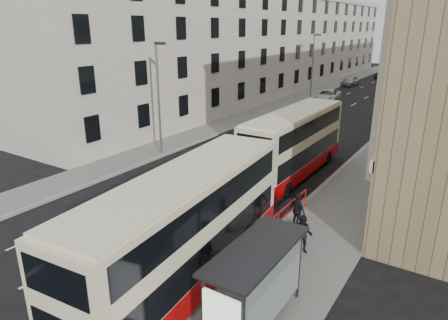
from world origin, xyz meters
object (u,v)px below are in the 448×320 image
Objects in this scene: car_silver at (350,81)px; car_dark at (383,74)px; pedestrian_mid at (303,234)px; bus_shelter at (254,277)px; pedestrian_near at (265,257)px; double_decker_front at (186,230)px; street_lamp_far at (313,62)px; pedestrian_far at (298,210)px; double_decker_rear at (294,144)px; white_van at (327,96)px; car_red at (423,84)px; street_lamp_near at (159,93)px.

car_silver is 0.98× the size of car_dark.
bus_shelter is at bearing -93.37° from pedestrian_mid.
double_decker_front is at bearing 17.51° from pedestrian_near.
double_decker_front is (11.35, -41.41, -2.39)m from street_lamp_far.
pedestrian_near is 1.09× the size of pedestrian_far.
double_decker_rear is 1.92× the size of white_van.
pedestrian_far is 50.57m from car_silver.
pedestrian_near is 0.34× the size of white_van.
white_van is at bearing 104.85° from double_decker_rear.
bus_shelter is 14.43m from double_decker_rear.
street_lamp_far is 4.72× the size of pedestrian_far.
pedestrian_near is 39.14m from white_van.
bus_shelter is 3.49m from double_decker_front.
double_decker_rear is 46.17m from car_red.
double_decker_rear is 5.71× the size of pedestrian_near.
street_lamp_far is 30.54m from double_decker_rear.
street_lamp_far is 42.25m from pedestrian_near.
street_lamp_far is at bearing 109.12° from bus_shelter.
double_decker_front is 2.45× the size of car_silver.
bus_shelter is at bearing -79.44° from white_van.
bus_shelter is 0.92× the size of car_silver.
car_silver is (1.15, 13.85, -3.85)m from street_lamp_far.
car_dark is (-9.50, 61.41, -0.23)m from pedestrian_far.
pedestrian_mid is 64.26m from car_dark.
car_silver is at bearing 88.50° from street_lamp_near.
car_red is at bearing 93.16° from bus_shelter.
double_decker_front is at bearing -83.90° from double_decker_rear.
car_red is (8.37, 19.54, -0.12)m from white_van.
car_dark is at bearing 86.32° from street_lamp_near.
street_lamp_near is 16.35m from pedestrian_mid.
street_lamp_near is 17.24m from pedestrian_near.
street_lamp_far is 26.65m from car_dark.
pedestrian_near is 57.24m from car_red.
pedestrian_mid is at bearing -77.97° from white_van.
car_dark reaches higher than car_red.
double_decker_front is 6.63× the size of pedestrian_far.
street_lamp_far reaches higher than double_decker_front.
bus_shelter is 0.53× the size of street_lamp_far.
street_lamp_far is (-14.69, 42.39, 2.50)m from bus_shelter.
street_lamp_near reaches higher than pedestrian_far.
car_dark is (-10.58, 63.39, -0.22)m from pedestrian_mid.
bus_shelter is 7.37m from pedestrian_far.
pedestrian_mid is at bearing 50.48° from double_decker_front.
street_lamp_near is at bearing -172.70° from double_decker_rear.
car_silver is (-1.88, 16.01, 0.02)m from white_van.
double_decker_front is at bearing -83.64° from white_van.
pedestrian_mid reaches higher than car_silver.
street_lamp_far is at bearing 109.34° from double_decker_rear.
double_decker_rear is at bearing 90.89° from double_decker_front.
street_lamp_near is (-14.69, 12.39, 2.50)m from bus_shelter.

